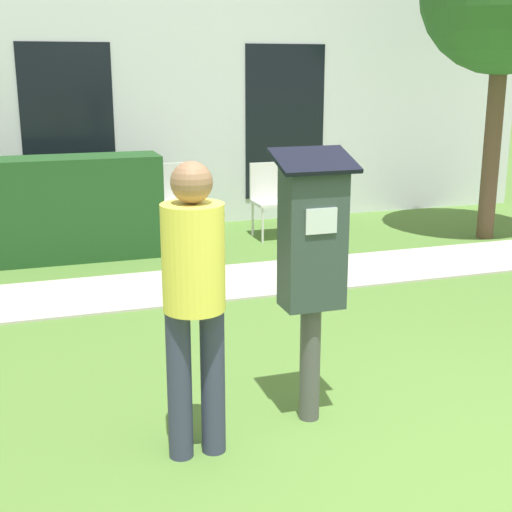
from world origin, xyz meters
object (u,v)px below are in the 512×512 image
(parking_meter, at_px, (312,252))
(person_standing, at_px, (194,289))
(outdoor_chair_left, at_px, (173,195))
(outdoor_chair_middle, at_px, (270,194))

(parking_meter, relative_size, person_standing, 1.01)
(person_standing, relative_size, outdoor_chair_left, 1.76)
(parking_meter, distance_m, outdoor_chair_middle, 4.67)
(outdoor_chair_left, bearing_deg, outdoor_chair_middle, -21.59)
(parking_meter, height_order, person_standing, parking_meter)
(parking_meter, relative_size, outdoor_chair_left, 1.77)
(person_standing, height_order, outdoor_chair_middle, person_standing)
(outdoor_chair_left, distance_m, outdoor_chair_middle, 1.17)
(person_standing, bearing_deg, parking_meter, -22.74)
(person_standing, distance_m, outdoor_chair_middle, 5.08)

